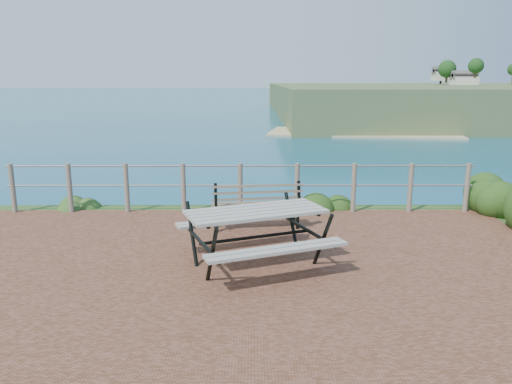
% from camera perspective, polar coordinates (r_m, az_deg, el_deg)
% --- Properties ---
extents(ground, '(10.00, 7.00, 0.12)m').
position_cam_1_polar(ground, '(7.04, -2.50, -9.55)').
color(ground, brown).
rests_on(ground, ground).
extents(ocean, '(1200.00, 1200.00, 0.00)m').
position_cam_1_polar(ocean, '(206.52, -0.36, 12.09)').
color(ocean, '#146D79').
rests_on(ocean, ground).
extents(safety_railing, '(9.40, 0.10, 1.00)m').
position_cam_1_polar(safety_railing, '(10.08, -1.81, 0.77)').
color(safety_railing, '#6B5B4C').
rests_on(safety_railing, ground).
extents(picnic_table, '(2.12, 1.60, 0.83)m').
position_cam_1_polar(picnic_table, '(7.20, -0.01, -4.54)').
color(picnic_table, gray).
rests_on(picnic_table, ground).
extents(park_bench, '(1.63, 0.61, 0.90)m').
position_cam_1_polar(park_bench, '(8.97, -0.00, -0.61)').
color(park_bench, brown).
rests_on(park_bench, ground).
extents(shrub_right_edge, '(1.04, 1.04, 1.49)m').
position_cam_1_polar(shrub_right_edge, '(11.46, 25.91, -2.00)').
color(shrub_right_edge, '#1F3F13').
rests_on(shrub_right_edge, ground).
extents(shrub_lip_west, '(0.68, 0.68, 0.38)m').
position_cam_1_polar(shrub_lip_west, '(11.26, -19.31, -1.67)').
color(shrub_lip_west, '#2D5520').
rests_on(shrub_lip_west, ground).
extents(shrub_lip_east, '(0.88, 0.88, 0.66)m').
position_cam_1_polar(shrub_lip_east, '(10.68, 7.99, -1.82)').
color(shrub_lip_east, '#1F3F13').
rests_on(shrub_lip_east, ground).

